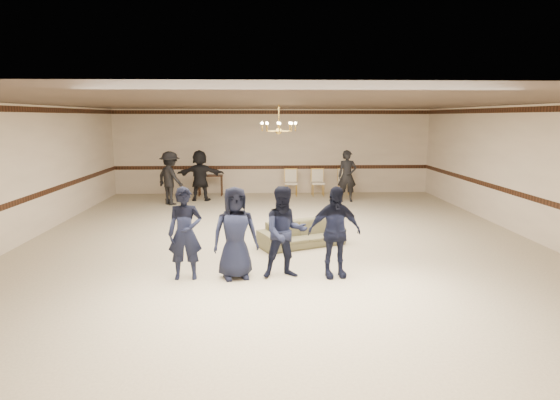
{
  "coord_description": "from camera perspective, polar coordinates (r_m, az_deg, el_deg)",
  "views": [
    {
      "loc": [
        -0.47,
        -10.87,
        2.91
      ],
      "look_at": [
        -0.03,
        -0.5,
        1.06
      ],
      "focal_mm": 30.0,
      "sensor_mm": 36.0,
      "label": 1
    }
  ],
  "objects": [
    {
      "name": "room",
      "position": [
        10.96,
        0.06,
        3.26
      ],
      "size": [
        12.01,
        14.01,
        3.21
      ],
      "color": "beige",
      "rests_on": "ground"
    },
    {
      "name": "chair_rail",
      "position": [
        17.96,
        -0.9,
        4.01
      ],
      "size": [
        12.0,
        0.02,
        0.14
      ],
      "primitive_type": "cube",
      "color": "#3A1E11",
      "rests_on": "wall_back"
    },
    {
      "name": "crown_molding",
      "position": [
        17.86,
        -0.92,
        10.66
      ],
      "size": [
        12.0,
        0.02,
        0.14
      ],
      "primitive_type": "cube",
      "color": "#3A1E11",
      "rests_on": "wall_back"
    },
    {
      "name": "chandelier",
      "position": [
        11.88,
        -0.15,
        9.95
      ],
      "size": [
        0.94,
        0.94,
        0.89
      ],
      "primitive_type": null,
      "color": "gold",
      "rests_on": "ceiling"
    },
    {
      "name": "boy_a",
      "position": [
        8.59,
        -11.49,
        -4.02
      ],
      "size": [
        0.63,
        0.43,
        1.68
      ],
      "primitive_type": "imported",
      "rotation": [
        0.0,
        0.0,
        0.05
      ],
      "color": "black",
      "rests_on": "floor"
    },
    {
      "name": "boy_b",
      "position": [
        8.49,
        -5.47,
        -4.02
      ],
      "size": [
        0.92,
        0.71,
        1.68
      ],
      "primitive_type": "imported",
      "rotation": [
        0.0,
        0.0,
        0.24
      ],
      "color": "black",
      "rests_on": "floor"
    },
    {
      "name": "boy_c",
      "position": [
        8.49,
        0.62,
        -3.97
      ],
      "size": [
        0.91,
        0.75,
        1.68
      ],
      "primitive_type": "imported",
      "rotation": [
        0.0,
        0.0,
        0.15
      ],
      "color": "black",
      "rests_on": "floor"
    },
    {
      "name": "boy_d",
      "position": [
        8.58,
        6.65,
        -3.89
      ],
      "size": [
        1.03,
        0.54,
        1.68
      ],
      "primitive_type": "imported",
      "rotation": [
        0.0,
        0.0,
        0.14
      ],
      "color": "black",
      "rests_on": "floor"
    },
    {
      "name": "settee",
      "position": [
        10.68,
        2.62,
        -4.13
      ],
      "size": [
        2.07,
        1.45,
        0.56
      ],
      "primitive_type": "imported",
      "rotation": [
        0.0,
        0.0,
        0.4
      ],
      "color": "brown",
      "rests_on": "floor"
    },
    {
      "name": "adult_left",
      "position": [
        16.02,
        -13.22,
        2.61
      ],
      "size": [
        1.3,
        1.25,
        1.78
      ],
      "primitive_type": "imported",
      "rotation": [
        0.0,
        0.0,
        2.43
      ],
      "color": "black",
      "rests_on": "floor"
    },
    {
      "name": "adult_mid",
      "position": [
        16.57,
        -9.71,
        2.97
      ],
      "size": [
        1.66,
        0.55,
        1.78
      ],
      "primitive_type": "imported",
      "rotation": [
        0.0,
        0.0,
        3.13
      ],
      "color": "black",
      "rests_on": "floor"
    },
    {
      "name": "adult_right",
      "position": [
        16.31,
        8.19,
        2.9
      ],
      "size": [
        0.66,
        0.45,
        1.78
      ],
      "primitive_type": "imported",
      "rotation": [
        0.0,
        0.0,
        -0.03
      ],
      "color": "black",
      "rests_on": "floor"
    },
    {
      "name": "banquet_chair_left",
      "position": [
        17.35,
        1.37,
        2.1
      ],
      "size": [
        0.52,
        0.52,
        0.98
      ],
      "primitive_type": null,
      "rotation": [
        0.0,
        0.0,
        -0.09
      ],
      "color": "beige",
      "rests_on": "floor"
    },
    {
      "name": "banquet_chair_mid",
      "position": [
        17.45,
        4.65,
        2.11
      ],
      "size": [
        0.48,
        0.48,
        0.98
      ],
      "primitive_type": null,
      "rotation": [
        0.0,
        0.0,
        0.01
      ],
      "color": "beige",
      "rests_on": "floor"
    },
    {
      "name": "banquet_chair_right",
      "position": [
        17.6,
        7.88,
        2.12
      ],
      "size": [
        0.51,
        0.51,
        0.98
      ],
      "primitive_type": null,
      "rotation": [
        0.0,
        0.0,
        0.08
      ],
      "color": "beige",
      "rests_on": "floor"
    },
    {
      "name": "console_table",
      "position": [
        17.63,
        -8.46,
        1.79
      ],
      "size": [
        0.95,
        0.43,
        0.78
      ],
      "primitive_type": "cube",
      "rotation": [
        0.0,
        0.0,
        0.04
      ],
      "color": "black",
      "rests_on": "floor"
    }
  ]
}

